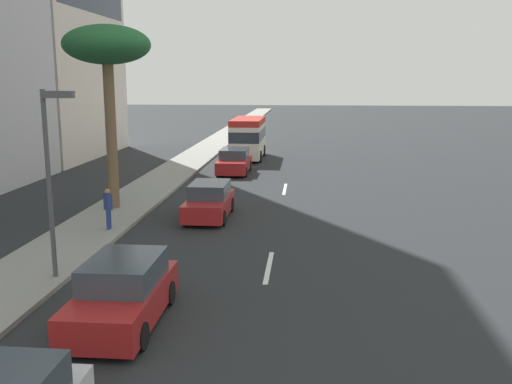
# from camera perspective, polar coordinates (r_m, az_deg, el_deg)

# --- Properties ---
(ground_plane) EXTENTS (198.00, 198.00, 0.00)m
(ground_plane) POSITION_cam_1_polar(r_m,az_deg,el_deg) (34.26, 3.09, 1.19)
(ground_plane) COLOR #26282B
(sidewalk_right) EXTENTS (162.00, 2.93, 0.15)m
(sidewalk_right) POSITION_cam_1_polar(r_m,az_deg,el_deg) (35.27, -8.98, 1.48)
(sidewalk_right) COLOR gray
(sidewalk_right) RESTS_ON ground_plane
(lane_stripe_mid) EXTENTS (3.20, 0.16, 0.01)m
(lane_stripe_mid) POSITION_cam_1_polar(r_m,az_deg,el_deg) (18.57, 1.28, -7.53)
(lane_stripe_mid) COLOR silver
(lane_stripe_mid) RESTS_ON ground_plane
(lane_stripe_far) EXTENTS (3.20, 0.16, 0.01)m
(lane_stripe_far) POSITION_cam_1_polar(r_m,az_deg,el_deg) (31.47, 2.90, 0.30)
(lane_stripe_far) COLOR silver
(lane_stripe_far) RESTS_ON ground_plane
(car_lead) EXTENTS (4.27, 1.93, 1.57)m
(car_lead) POSITION_cam_1_polar(r_m,az_deg,el_deg) (36.72, -2.19, 3.05)
(car_lead) COLOR #A51E1E
(car_lead) RESTS_ON ground_plane
(car_second) EXTENTS (4.26, 1.91, 1.63)m
(car_second) POSITION_cam_1_polar(r_m,az_deg,el_deg) (14.70, -13.19, -9.85)
(car_second) COLOR #A51E1E
(car_second) RESTS_ON ground_plane
(car_third) EXTENTS (4.13, 1.80, 1.53)m
(car_third) POSITION_cam_1_polar(r_m,az_deg,el_deg) (24.98, -4.71, -0.93)
(car_third) COLOR #A51E1E
(car_third) RESTS_ON ground_plane
(minibus_fifth) EXTENTS (6.23, 2.34, 3.06)m
(minibus_fifth) POSITION_cam_1_polar(r_m,az_deg,el_deg) (43.37, -0.80, 5.57)
(minibus_fifth) COLOR silver
(minibus_fifth) RESTS_ON ground_plane
(pedestrian_near_lamp) EXTENTS (0.38, 0.38, 1.63)m
(pedestrian_near_lamp) POSITION_cam_1_polar(r_m,az_deg,el_deg) (23.09, -14.59, -1.48)
(pedestrian_near_lamp) COLOR navy
(pedestrian_near_lamp) RESTS_ON sidewalk_right
(palm_tree) EXTENTS (3.84, 3.84, 8.18)m
(palm_tree) POSITION_cam_1_polar(r_m,az_deg,el_deg) (26.57, -14.69, 13.60)
(palm_tree) COLOR brown
(palm_tree) RESTS_ON sidewalk_right
(street_lamp) EXTENTS (0.24, 0.97, 5.56)m
(street_lamp) POSITION_cam_1_polar(r_m,az_deg,el_deg) (17.49, -19.79, 3.00)
(street_lamp) COLOR #4C4C51
(street_lamp) RESTS_ON sidewalk_right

